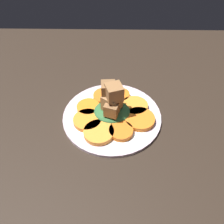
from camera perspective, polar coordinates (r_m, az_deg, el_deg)
table_slab at (r=67.54cm, az=0.00°, el=-1.85°), size 120.00×120.00×2.00cm
plate at (r=66.43cm, az=0.00°, el=-0.96°), size 29.65×29.65×1.05cm
carrot_slice_0 at (r=67.91cm, az=5.90°, el=1.54°), size 8.21×8.21×1.38cm
carrot_slice_1 at (r=71.31cm, az=1.93°, el=4.36°), size 6.72×6.72×1.38cm
carrot_slice_2 at (r=70.99cm, az=-1.96°, el=4.13°), size 7.33×7.33×1.38cm
carrot_slice_3 at (r=67.52cm, az=-6.18°, el=1.19°), size 7.11×7.11×1.38cm
carrot_slice_4 at (r=63.83cm, az=-6.42°, el=-2.14°), size 8.29×8.29×1.38cm
carrot_slice_5 at (r=60.58cm, az=-3.47°, el=-5.30°), size 8.50×8.50×1.38cm
carrot_slice_6 at (r=60.80cm, az=2.37°, el=-4.99°), size 6.78×6.78×1.38cm
carrot_slice_7 at (r=64.25cm, az=7.22°, el=-1.83°), size 8.88×8.88×1.38cm
center_pile at (r=62.95cm, az=0.04°, el=1.92°), size 10.77×9.70×11.37cm
fork at (r=62.22cm, az=1.34°, el=-4.09°), size 17.37×6.28×0.40cm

